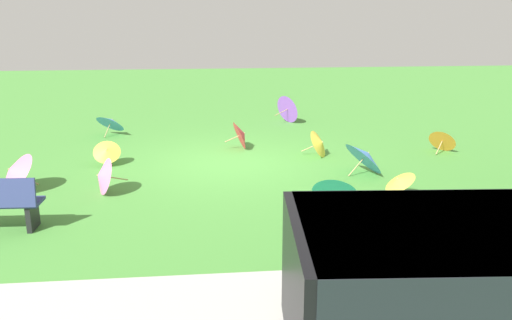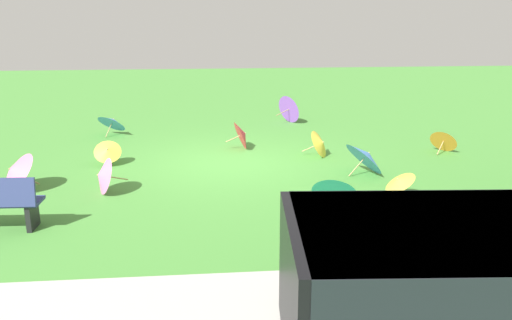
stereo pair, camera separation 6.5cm
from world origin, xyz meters
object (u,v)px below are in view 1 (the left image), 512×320
Objects in this scene: parasol_orange_0 at (443,140)px; parasol_yellow_0 at (320,143)px; parasol_yellow_3 at (399,181)px; parasol_pink_1 at (13,171)px; parasol_blue_0 at (111,122)px; parasol_purple_1 at (289,108)px; parasol_teal_0 at (335,190)px; parasol_red_0 at (242,134)px; parasol_pink_0 at (102,176)px; parasol_blue_1 at (366,156)px; parasol_yellow_1 at (107,151)px.

parasol_yellow_0 is at bearing 2.64° from parasol_orange_0.
parasol_orange_0 is 1.30× the size of parasol_yellow_3.
parasol_blue_0 is at bearing -103.48° from parasol_pink_1.
parasol_purple_1 is at bearing -82.71° from parasol_yellow_3.
parasol_red_0 is (1.28, -4.43, -0.02)m from parasol_teal_0.
parasol_yellow_0 is 1.00× the size of parasol_orange_0.
parasol_pink_0 reaches higher than parasol_orange_0.
parasol_purple_1 is 0.83× the size of parasol_pink_1.
parasol_yellow_0 is 3.53m from parasol_teal_0.
parasol_pink_1 reaches higher than parasol_teal_0.
parasol_blue_1 is 5.34m from parasol_pink_0.
parasol_yellow_3 is 0.56× the size of parasol_blue_1.
parasol_yellow_1 is at bearing -83.42° from parasol_pink_0.
parasol_yellow_1 is at bearing 97.01° from parasol_blue_0.
parasol_yellow_0 is 1.04× the size of parasol_red_0.
parasol_pink_0 reaches higher than parasol_yellow_3.
parasol_yellow_3 is (-0.80, 3.02, 0.02)m from parasol_yellow_0.
parasol_teal_0 is (-4.37, 3.23, 0.04)m from parasol_yellow_1.
parasol_yellow_3 is at bearing 154.08° from parasol_yellow_1.
parasol_teal_0 is 0.87× the size of parasol_pink_1.
parasol_purple_1 is 4.99m from parasol_orange_0.
parasol_orange_0 is 1.04× the size of parasol_red_0.
parasol_purple_1 is 1.16× the size of parasol_pink_0.
parasol_purple_1 is (-0.40, -7.49, 0.06)m from parasol_teal_0.
parasol_blue_0 is 0.94× the size of parasol_blue_1.
parasol_teal_0 is 0.86× the size of parasol_blue_1.
parasol_teal_0 is 1.23× the size of parasol_red_0.
parasol_blue_0 is 7.84m from parasol_teal_0.
parasol_pink_0 reaches higher than parasol_yellow_1.
parasol_blue_0 is 4.74m from parasol_pink_1.
parasol_yellow_1 is 6.40m from parasol_purple_1.
parasol_blue_1 is (-5.51, 1.23, 0.07)m from parasol_yellow_1.
parasol_red_0 is at bearing -132.38° from parasol_pink_0.
parasol_pink_0 is at bearing 7.72° from parasol_blue_1.
parasol_red_0 is at bearing -158.74° from parasol_yellow_1.
parasol_yellow_3 is at bearing 95.93° from parasol_blue_1.
parasol_purple_1 is 5.54m from parasol_blue_1.
parasol_blue_0 is 7.25m from parasol_blue_1.
parasol_orange_0 reaches higher than parasol_yellow_1.
parasol_teal_0 reaches higher than parasol_yellow_3.
parasol_red_0 reaches higher than parasol_yellow_1.
parasol_yellow_3 is at bearing 136.33° from parasol_blue_0.
parasol_yellow_0 is at bearing -154.58° from parasol_pink_0.
parasol_purple_1 is 1.17× the size of parasol_red_0.
parasol_yellow_1 is 7.96m from parasol_orange_0.
parasol_pink_1 reaches higher than parasol_orange_0.
parasol_red_0 is (-3.47, 1.81, -0.02)m from parasol_blue_0.
parasol_yellow_1 is at bearing 3.14° from parasol_yellow_0.
parasol_yellow_3 is 4.73m from parasol_red_0.
parasol_red_0 is at bearing -9.31° from parasol_orange_0.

